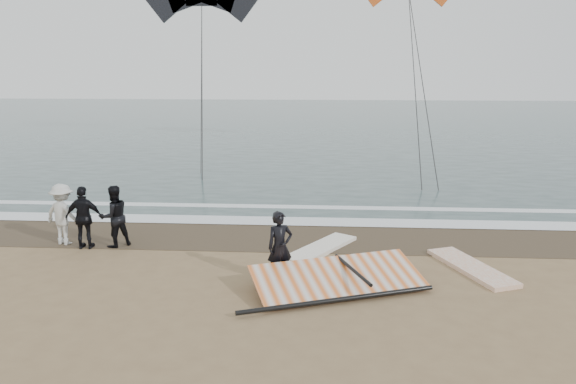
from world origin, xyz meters
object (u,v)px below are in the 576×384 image
object	(u,v)px
man_main	(280,247)
board_cream	(321,248)
sail_rig	(335,278)
board_white	(471,267)

from	to	relation	value
man_main	board_cream	bearing A→B (deg)	42.74
man_main	board_cream	size ratio (longest dim) A/B	0.63
board_cream	sail_rig	bearing A→B (deg)	-49.91
man_main	board_cream	xyz separation A→B (m)	(0.88, 2.08, -0.73)
board_cream	man_main	bearing A→B (deg)	-80.39
sail_rig	board_white	bearing A→B (deg)	20.99
sail_rig	board_cream	bearing A→B (deg)	97.56
board_white	board_cream	bearing A→B (deg)	140.00
board_white	board_cream	size ratio (longest dim) A/B	1.04
man_main	board_cream	world-z (taller)	man_main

